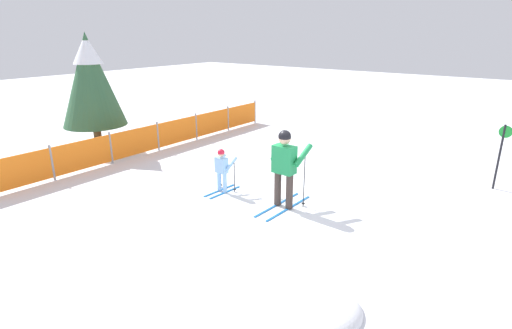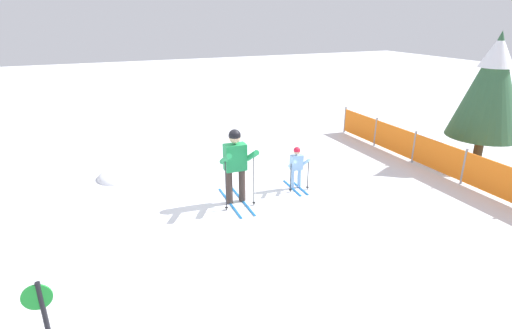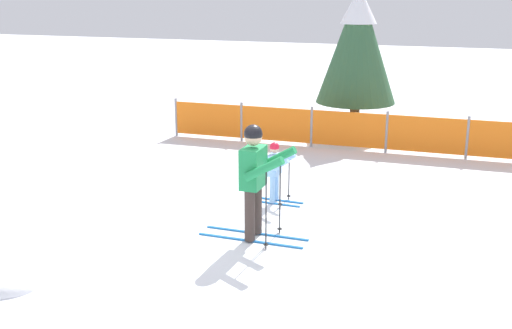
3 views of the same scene
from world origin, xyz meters
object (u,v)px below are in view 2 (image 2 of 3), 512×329
object	(u,v)px
safety_fence	(464,166)
conifer_far	(492,84)
skier_adult	(236,160)
skier_child	(297,165)

from	to	relation	value
safety_fence	conifer_far	bearing A→B (deg)	119.75
skier_adult	conifer_far	distance (m)	7.28
skier_child	safety_fence	size ratio (longest dim) A/B	0.10
skier_adult	skier_child	xyz separation A→B (m)	(-0.16, 1.59, -0.40)
skier_adult	conifer_far	size ratio (longest dim) A/B	0.47
conifer_far	safety_fence	bearing A→B (deg)	-60.25
skier_child	conifer_far	world-z (taller)	conifer_far
skier_adult	safety_fence	xyz separation A→B (m)	(1.20, 5.46, -0.55)
skier_child	conifer_far	distance (m)	5.82
skier_adult	conifer_far	bearing A→B (deg)	90.08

